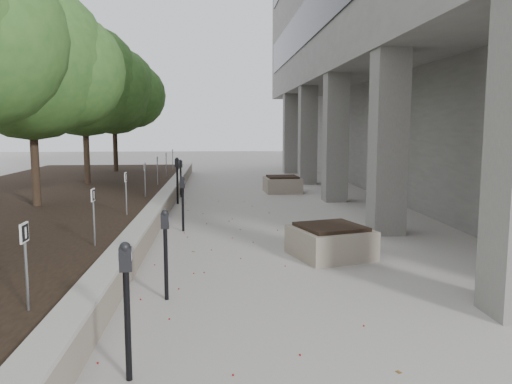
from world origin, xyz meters
name	(u,v)px	position (x,y,z in m)	size (l,w,h in m)	color
ground	(251,360)	(0.00, 0.00, 0.00)	(90.00, 90.00, 0.00)	#A8A39B
retaining_wall	(163,204)	(-1.82, 9.00, 0.25)	(0.39, 26.00, 0.50)	gray
planting_bed	(24,208)	(-5.50, 9.00, 0.20)	(7.00, 26.00, 0.40)	black
crabapple_tree_3	(31,95)	(-4.80, 8.00, 3.12)	(4.60, 4.00, 5.44)	#306024
crabapple_tree_4	(85,104)	(-4.80, 13.00, 3.12)	(4.60, 4.00, 5.44)	#306024
crabapple_tree_5	(114,109)	(-4.80, 18.00, 3.12)	(4.60, 4.00, 5.44)	#306024
parking_sign_2	(26,267)	(-2.35, 0.50, 0.88)	(0.04, 0.22, 0.96)	black
parking_sign_3	(94,217)	(-2.35, 3.50, 0.88)	(0.04, 0.22, 0.96)	black
parking_sign_4	(126,194)	(-2.35, 6.50, 0.88)	(0.04, 0.22, 0.96)	black
parking_sign_5	(145,180)	(-2.35, 9.50, 0.88)	(0.04, 0.22, 0.96)	black
parking_sign_6	(157,171)	(-2.35, 12.50, 0.88)	(0.04, 0.22, 0.96)	black
parking_sign_7	(166,164)	(-2.35, 15.50, 0.88)	(0.04, 0.22, 0.96)	black
parking_sign_8	(173,160)	(-2.35, 18.50, 0.88)	(0.04, 0.22, 0.96)	black
parking_meter_1	(127,312)	(-1.16, -0.33, 0.66)	(0.13, 0.09, 1.32)	black
parking_meter_2	(166,255)	(-1.03, 1.91, 0.63)	(0.12, 0.09, 1.25)	black
parking_meter_3	(183,204)	(-1.11, 6.55, 0.63)	(0.12, 0.09, 1.25)	black
parking_meter_4	(181,179)	(-1.55, 12.21, 0.64)	(0.13, 0.09, 1.27)	black
parking_meter_5	(177,181)	(-1.55, 10.73, 0.72)	(0.14, 0.10, 1.43)	black
planter_front	(331,241)	(1.72, 4.03, 0.29)	(1.26, 1.26, 0.59)	gray
planter_back	(282,184)	(2.02, 13.30, 0.30)	(1.27, 1.27, 0.59)	gray
berry_scatter	(229,246)	(-0.10, 5.00, 0.01)	(3.30, 14.10, 0.02)	maroon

